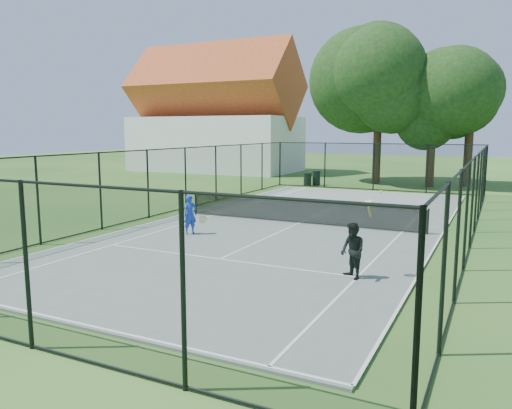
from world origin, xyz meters
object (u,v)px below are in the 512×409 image
at_px(trash_bin_left, 308,179).
at_px(player_blue, 190,215).
at_px(trash_bin_right, 316,178).
at_px(player_black, 353,251).
at_px(tennis_net, 299,211).

distance_m(trash_bin_left, player_blue, 17.48).
height_order(trash_bin_left, trash_bin_right, trash_bin_right).
distance_m(player_blue, player_black, 7.35).
xyz_separation_m(player_blue, player_black, (6.79, -2.81, 0.01)).
relative_size(tennis_net, trash_bin_left, 11.46).
relative_size(trash_bin_left, player_black, 0.39).
height_order(tennis_net, trash_bin_left, tennis_net).
bearing_deg(trash_bin_right, player_black, -68.32).
relative_size(trash_bin_right, player_black, 0.45).
distance_m(tennis_net, player_black, 7.69).
xyz_separation_m(tennis_net, player_blue, (-2.79, -3.75, 0.19)).
distance_m(tennis_net, player_blue, 4.68).
bearing_deg(player_blue, trash_bin_left, 96.22).
bearing_deg(player_blue, trash_bin_right, 94.65).
bearing_deg(trash_bin_right, trash_bin_left, -127.36).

